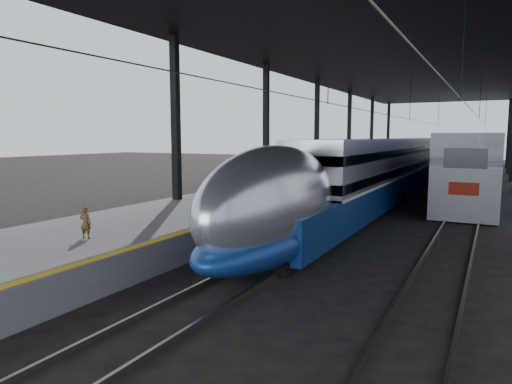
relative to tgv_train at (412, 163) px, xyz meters
The scene contains 8 objects.
ground 27.47m from the tgv_train, 94.18° to the right, with size 160.00×160.00×0.00m, color black.
platform 9.27m from the tgv_train, 126.86° to the right, with size 6.00×80.00×1.00m, color #4C4C4F.
yellow_strip 7.86m from the tgv_train, 110.21° to the right, with size 0.30×80.00×0.01m, color gold.
rails 7.95m from the tgv_train, 71.18° to the right, with size 6.52×80.00×0.16m.
canopy 10.31m from the tgv_train, 90.78° to the right, with size 18.00×75.00×9.47m.
tgv_train is the anchor object (origin of this frame).
second_train 11.20m from the tgv_train, 63.48° to the left, with size 3.12×56.05×4.30m.
child 31.19m from the tgv_train, 98.85° to the right, with size 0.36×0.24×0.98m, color #4E351A.
Camera 1 is at (8.23, -13.23, 4.11)m, focal length 32.00 mm.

